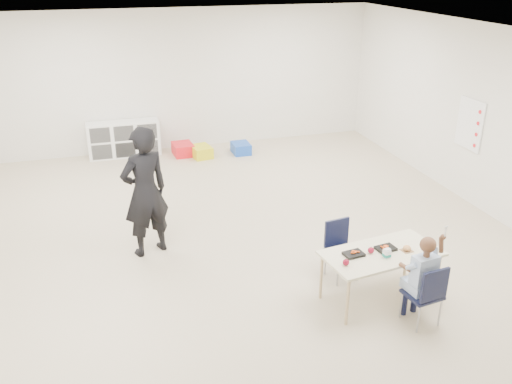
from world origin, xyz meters
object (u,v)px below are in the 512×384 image
object	(u,v)px
adult	(145,192)
table	(379,275)
cubby_shelf	(124,139)
chair_near	(422,293)
child	(425,276)

from	to	relation	value
adult	table	bearing A→B (deg)	121.17
table	cubby_shelf	xyz separation A→B (m)	(-2.46, 5.93, 0.04)
table	cubby_shelf	size ratio (longest dim) A/B	1.01
table	adult	xyz separation A→B (m)	(-2.43, 1.87, 0.57)
chair_near	table	bearing A→B (deg)	105.12
child	cubby_shelf	bearing A→B (deg)	105.06
table	child	size ratio (longest dim) A/B	1.22
chair_near	child	world-z (taller)	child
adult	cubby_shelf	bearing A→B (deg)	-110.84
child	cubby_shelf	xyz separation A→B (m)	(-2.68, 6.47, -0.23)
child	adult	size ratio (longest dim) A/B	0.66
child	adult	world-z (taller)	adult
table	child	world-z (taller)	child
table	adult	bearing A→B (deg)	135.00
chair_near	cubby_shelf	xyz separation A→B (m)	(-2.68, 6.47, -0.02)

